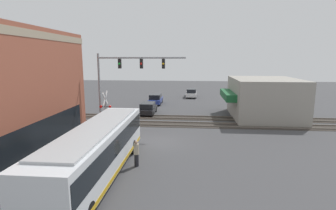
# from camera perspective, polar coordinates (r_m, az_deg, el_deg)

# --- Properties ---
(ground_plane) EXTENTS (120.00, 120.00, 0.00)m
(ground_plane) POSITION_cam_1_polar(r_m,az_deg,el_deg) (22.07, -1.86, -8.09)
(ground_plane) COLOR #424244
(shop_building) EXTENTS (9.17, 8.45, 4.58)m
(shop_building) POSITION_cam_1_polar(r_m,az_deg,el_deg) (32.78, 20.06, 1.46)
(shop_building) COLOR gray
(shop_building) RESTS_ON ground
(city_bus) EXTENTS (12.36, 2.59, 3.08)m
(city_bus) POSITION_cam_1_polar(r_m,az_deg,el_deg) (15.90, -15.12, -9.29)
(city_bus) COLOR silver
(city_bus) RESTS_ON ground
(traffic_signal_gantry) EXTENTS (0.42, 8.40, 7.35)m
(traffic_signal_gantry) POSITION_cam_1_polar(r_m,az_deg,el_deg) (25.29, -9.42, 6.80)
(traffic_signal_gantry) COLOR gray
(traffic_signal_gantry) RESTS_ON ground
(crossing_signal) EXTENTS (1.41, 1.18, 3.81)m
(crossing_signal) POSITION_cam_1_polar(r_m,az_deg,el_deg) (25.96, -13.45, -0.36)
(crossing_signal) COLOR gray
(crossing_signal) RESTS_ON ground
(rail_track_near) EXTENTS (2.60, 60.00, 0.15)m
(rail_track_near) POSITION_cam_1_polar(r_m,az_deg,el_deg) (27.79, -0.37, -4.17)
(rail_track_near) COLOR #332D28
(rail_track_near) RESTS_ON ground
(rail_track_far) EXTENTS (2.60, 60.00, 0.15)m
(rail_track_far) POSITION_cam_1_polar(r_m,az_deg,el_deg) (30.89, 0.19, -2.71)
(rail_track_far) COLOR #332D28
(rail_track_far) RESTS_ON ground
(parked_car_black) EXTENTS (4.48, 1.82, 1.44)m
(parked_car_black) POSITION_cam_1_polar(r_m,az_deg,el_deg) (32.95, -4.39, -0.78)
(parked_car_black) COLOR black
(parked_car_black) RESTS_ON ground
(parked_car_blue) EXTENTS (4.38, 1.82, 1.54)m
(parked_car_blue) POSITION_cam_1_polar(r_m,az_deg,el_deg) (39.85, -2.73, 1.21)
(parked_car_blue) COLOR navy
(parked_car_blue) RESTS_ON ground
(parked_car_white) EXTENTS (4.72, 1.82, 1.53)m
(parked_car_white) POSITION_cam_1_polar(r_m,az_deg,el_deg) (47.23, 5.07, 2.59)
(parked_car_white) COLOR silver
(parked_car_white) RESTS_ON ground
(pedestrian_near_bus) EXTENTS (0.34, 0.34, 1.73)m
(pedestrian_near_bus) POSITION_cam_1_polar(r_m,az_deg,el_deg) (17.24, -6.90, -10.37)
(pedestrian_near_bus) COLOR black
(pedestrian_near_bus) RESTS_ON ground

